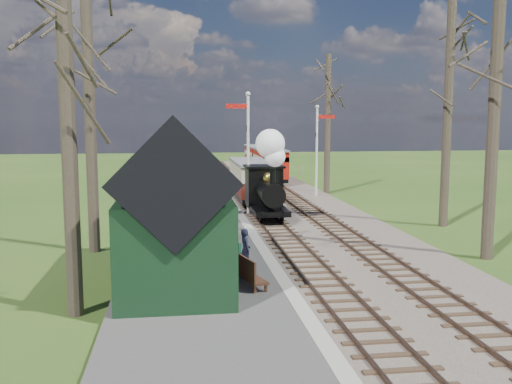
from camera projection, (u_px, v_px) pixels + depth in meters
ground at (363, 330)px, 13.26m from camera, size 140.00×140.00×0.00m
distant_hills at (220, 272)px, 78.77m from camera, size 114.40×48.00×22.02m
ballast_bed at (268, 198)px, 35.04m from camera, size 8.00×60.00×0.10m
track_near at (248, 197)px, 34.86m from camera, size 1.60×60.00×0.15m
track_far at (289, 197)px, 35.21m from camera, size 1.60×60.00×0.15m
platform at (194, 222)px, 26.52m from camera, size 5.00×44.00×0.20m
coping_strip at (243, 221)px, 26.84m from camera, size 0.40×44.00×0.21m
station_shed at (175, 211)px, 16.31m from camera, size 3.25×6.30×4.78m
semaphore_near at (247, 144)px, 28.41m from camera, size 1.22×0.24×6.22m
semaphore_far at (318, 144)px, 35.03m from camera, size 1.22×0.24×5.72m
bare_trees at (317, 111)px, 22.69m from camera, size 15.51×22.39×12.00m
fence_line at (231, 170)px, 48.60m from camera, size 12.60×0.08×1.00m
locomotive at (267, 181)px, 26.97m from camera, size 1.69×3.95×4.24m
coach at (251, 178)px, 32.99m from camera, size 1.98×6.78×2.08m
red_carriage_a at (270, 165)px, 42.19m from camera, size 2.01×4.99×2.12m
red_carriage_b at (260, 160)px, 47.59m from camera, size 2.01×4.99×2.12m
sign_board at (235, 259)px, 17.05m from camera, size 0.31×0.70×1.05m
bench at (247, 272)px, 15.97m from camera, size 0.85×1.59×0.87m
person at (245, 250)px, 17.52m from camera, size 0.40×0.54×1.34m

